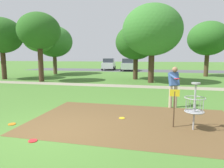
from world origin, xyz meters
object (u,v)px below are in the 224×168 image
(parked_car_leftmost, at_px, (109,64))
(frisbee_mid_grass, at_px, (122,118))
(tree_far_left, at_px, (136,42))
(parked_car_center_left, at_px, (128,65))
(tree_mid_right, at_px, (39,31))
(disc_golf_basket, at_px, (192,104))
(tree_mid_center, at_px, (40,38))
(tree_near_right, at_px, (1,36))
(frisbee_by_tee, at_px, (33,141))
(tree_mid_left, at_px, (54,42))
(tree_far_right, at_px, (208,39))
(tree_near_left, at_px, (152,30))
(frisbee_far_left, at_px, (12,124))
(player_throwing, at_px, (174,84))

(parked_car_leftmost, bearing_deg, frisbee_mid_grass, -75.20)
(tree_far_left, bearing_deg, parked_car_center_left, 101.79)
(frisbee_mid_grass, bearing_deg, tree_mid_right, 135.00)
(disc_golf_basket, relative_size, tree_mid_center, 0.24)
(frisbee_mid_grass, distance_m, tree_near_right, 16.45)
(frisbee_mid_grass, distance_m, tree_mid_center, 18.19)
(tree_mid_right, height_order, parked_car_leftmost, tree_mid_right)
(frisbee_by_tee, xyz_separation_m, tree_mid_right, (-6.62, 10.81, 4.20))
(tree_mid_left, bearing_deg, frisbee_by_tee, -62.74)
(parked_car_center_left, bearing_deg, tree_far_right, -35.61)
(tree_mid_center, xyz_separation_m, parked_car_center_left, (8.47, 9.75, -3.26))
(tree_mid_right, height_order, tree_far_right, tree_far_right)
(disc_golf_basket, xyz_separation_m, tree_near_left, (-1.47, 10.41, 3.43))
(tree_mid_left, bearing_deg, tree_mid_right, -69.85)
(frisbee_far_left, bearing_deg, tree_near_left, 70.55)
(tree_far_left, bearing_deg, frisbee_mid_grass, -86.11)
(player_throwing, distance_m, tree_far_right, 15.41)
(tree_far_right, bearing_deg, frisbee_far_left, -118.45)
(tree_mid_center, bearing_deg, tree_mid_left, 76.50)
(frisbee_far_left, relative_size, parked_car_leftmost, 0.05)
(tree_near_right, height_order, tree_mid_left, tree_mid_left)
(parked_car_leftmost, bearing_deg, tree_near_right, -113.35)
(frisbee_far_left, xyz_separation_m, parked_car_center_left, (0.13, 24.48, 0.91))
(frisbee_by_tee, relative_size, tree_far_right, 0.04)
(tree_mid_left, bearing_deg, parked_car_center_left, 43.53)
(frisbee_mid_grass, height_order, tree_mid_center, tree_mid_center)
(frisbee_far_left, height_order, tree_near_right, tree_near_right)
(tree_mid_right, height_order, tree_far_left, tree_mid_right)
(frisbee_far_left, distance_m, parked_car_center_left, 24.50)
(tree_near_left, distance_m, tree_mid_left, 13.09)
(tree_mid_center, distance_m, tree_mid_right, 5.79)
(disc_golf_basket, distance_m, tree_mid_center, 19.89)
(frisbee_by_tee, distance_m, tree_far_right, 20.76)
(disc_golf_basket, relative_size, parked_car_leftmost, 0.32)
(tree_mid_left, distance_m, parked_car_center_left, 11.36)
(tree_near_left, bearing_deg, frisbee_mid_grass, -93.98)
(tree_near_right, height_order, parked_car_leftmost, tree_near_right)
(tree_mid_left, height_order, tree_far_right, tree_mid_left)
(tree_mid_right, bearing_deg, tree_mid_left, 110.15)
(frisbee_mid_grass, relative_size, tree_far_left, 0.04)
(player_throwing, height_order, parked_car_center_left, parked_car_center_left)
(tree_far_left, bearing_deg, tree_near_left, -54.50)
(tree_near_right, xyz_separation_m, tree_mid_right, (4.45, -0.83, 0.17))
(tree_near_left, bearing_deg, tree_near_right, -177.84)
(tree_far_right, relative_size, parked_car_center_left, 1.33)
(tree_mid_left, xyz_separation_m, tree_far_left, (10.28, -3.63, -0.49))
(frisbee_mid_grass, xyz_separation_m, parked_car_center_left, (-3.14, 23.11, 0.91))
(tree_far_left, relative_size, tree_far_right, 0.87)
(tree_mid_center, xyz_separation_m, parked_car_leftmost, (5.17, 11.02, -3.26))
(player_throwing, distance_m, parked_car_leftmost, 23.95)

